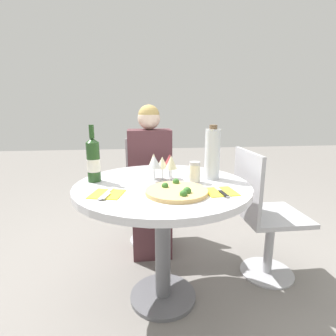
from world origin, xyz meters
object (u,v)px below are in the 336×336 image
chair_empty_side (263,217)px  tall_carafe (212,154)px  seated_diner (150,186)px  pizza_large (177,191)px  chair_behind_diner (150,191)px  dining_table (163,205)px  wine_bottle (93,160)px

chair_empty_side → tall_carafe: size_ratio=2.78×
seated_diner → tall_carafe: bearing=119.9°
chair_empty_side → pizza_large: size_ratio=2.86×
seated_diner → chair_behind_diner: bearing=-90.0°
dining_table → wine_bottle: (-0.38, 0.09, 0.25)m
wine_bottle → dining_table: bearing=-13.4°
seated_diner → dining_table: bearing=93.2°
pizza_large → wine_bottle: bearing=147.9°
dining_table → tall_carafe: (0.30, 0.07, 0.28)m
wine_bottle → seated_diner: bearing=58.4°
wine_bottle → tall_carafe: wine_bottle is taller
dining_table → pizza_large: (0.05, -0.18, 0.14)m
seated_diner → wine_bottle: bearing=58.4°
chair_behind_diner → tall_carafe: 0.92m
tall_carafe → dining_table: bearing=-167.2°
wine_bottle → tall_carafe: (0.68, -0.02, 0.03)m
chair_behind_diner → wine_bottle: 0.89m
chair_empty_side → seated_diner: bearing=-124.2°
pizza_large → seated_diner: bearing=96.1°
tall_carafe → chair_behind_diner: bearing=114.7°
chair_empty_side → pizza_large: chair_empty_side is taller
wine_bottle → tall_carafe: bearing=-1.9°
seated_diner → wine_bottle: size_ratio=3.65×
dining_table → wine_bottle: bearing=166.6°
seated_diner → wine_bottle: 0.74m
tall_carafe → pizza_large: bearing=-134.5°
chair_behind_diner → pizza_large: size_ratio=2.86×
seated_diner → pizza_large: seated_diner is taller
tall_carafe → seated_diner: bearing=119.9°
chair_empty_side → wine_bottle: 1.16m
dining_table → seated_diner: bearing=93.2°
pizza_large → tall_carafe: size_ratio=0.97×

